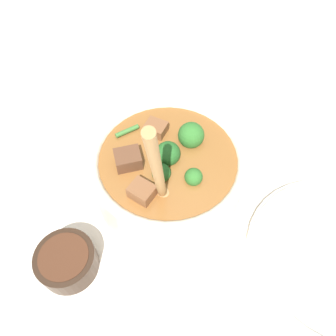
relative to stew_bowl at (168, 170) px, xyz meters
name	(u,v)px	position (x,y,z in m)	size (l,w,h in m)	color
ground_plane	(168,188)	(0.00, 0.00, -0.05)	(4.00, 4.00, 0.00)	silver
stew_bowl	(168,170)	(0.00, 0.00, 0.00)	(0.23, 0.23, 0.27)	beige
condiment_bowl	(66,260)	(0.00, 0.19, -0.03)	(0.08, 0.08, 0.04)	black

